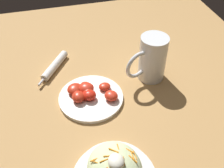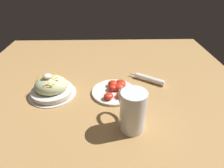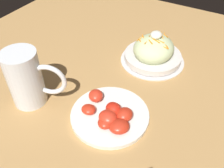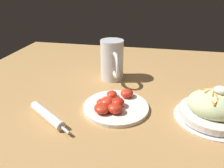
# 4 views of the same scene
# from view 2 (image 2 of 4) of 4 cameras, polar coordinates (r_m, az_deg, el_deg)

# --- Properties ---
(ground_plane) EXTENTS (1.43, 1.43, 0.00)m
(ground_plane) POSITION_cam_2_polar(r_m,az_deg,el_deg) (0.91, -2.35, -1.96)
(ground_plane) COLOR #B2844C
(salad_plate) EXTENTS (0.21, 0.21, 0.11)m
(salad_plate) POSITION_cam_2_polar(r_m,az_deg,el_deg) (0.91, -17.73, -1.08)
(salad_plate) COLOR silver
(salad_plate) RESTS_ON ground_plane
(beer_mug) EXTENTS (0.10, 0.15, 0.16)m
(beer_mug) POSITION_cam_2_polar(r_m,az_deg,el_deg) (0.68, 6.16, -8.46)
(beer_mug) COLOR white
(beer_mug) RESTS_ON ground_plane
(napkin_roll) EXTENTS (0.17, 0.12, 0.03)m
(napkin_roll) POSITION_cam_2_polar(r_m,az_deg,el_deg) (0.99, 11.22, 1.44)
(napkin_roll) COLOR white
(napkin_roll) RESTS_ON ground_plane
(tomato_plate) EXTENTS (0.21, 0.21, 0.04)m
(tomato_plate) POSITION_cam_2_polar(r_m,az_deg,el_deg) (0.89, 0.92, -1.84)
(tomato_plate) COLOR white
(tomato_plate) RESTS_ON ground_plane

